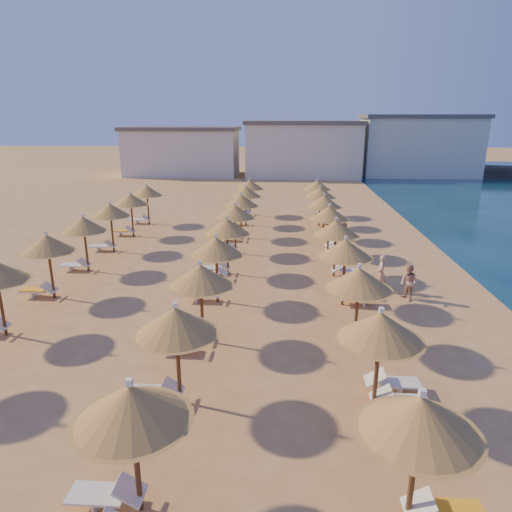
# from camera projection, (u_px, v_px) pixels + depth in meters

# --- Properties ---
(ground) EXTENTS (220.00, 220.00, 0.00)m
(ground) POSITION_uv_depth(u_px,v_px,m) (272.00, 315.00, 18.71)
(ground) COLOR tan
(ground) RESTS_ON ground
(hotel_blocks) EXTENTS (47.94, 10.18, 8.10)m
(hotel_blocks) POSITION_uv_depth(u_px,v_px,m) (309.00, 148.00, 62.20)
(hotel_blocks) COLOR silver
(hotel_blocks) RESTS_ON ground
(parasol_row_east) EXTENTS (2.40, 35.74, 3.07)m
(parasol_row_east) POSITION_uv_depth(u_px,v_px,m) (340.00, 238.00, 20.79)
(parasol_row_east) COLOR brown
(parasol_row_east) RESTS_ON ground
(parasol_row_west) EXTENTS (2.40, 35.74, 3.07)m
(parasol_row_west) POSITION_uv_depth(u_px,v_px,m) (222.00, 237.00, 21.12)
(parasol_row_west) COLOR brown
(parasol_row_west) RESTS_ON ground
(parasol_row_inland) EXTENTS (2.40, 24.62, 3.07)m
(parasol_row_inland) POSITION_uv_depth(u_px,v_px,m) (84.00, 225.00, 23.34)
(parasol_row_inland) COLOR brown
(parasol_row_inland) RESTS_ON ground
(loungers) EXTENTS (15.81, 33.96, 0.66)m
(loungers) POSITION_uv_depth(u_px,v_px,m) (236.00, 279.00, 21.91)
(loungers) COLOR silver
(loungers) RESTS_ON ground
(beachgoer_c) EXTENTS (1.09, 1.12, 1.88)m
(beachgoer_c) POSITION_uv_depth(u_px,v_px,m) (344.00, 238.00, 26.88)
(beachgoer_c) COLOR tan
(beachgoer_c) RESTS_ON ground
(beachgoer_a) EXTENTS (0.51, 0.69, 1.75)m
(beachgoer_a) POSITION_uv_depth(u_px,v_px,m) (381.00, 273.00, 21.10)
(beachgoer_a) COLOR tan
(beachgoer_a) RESTS_ON ground
(beachgoer_b) EXTENTS (0.91, 0.99, 1.63)m
(beachgoer_b) POSITION_uv_depth(u_px,v_px,m) (409.00, 283.00, 20.04)
(beachgoer_b) COLOR tan
(beachgoer_b) RESTS_ON ground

